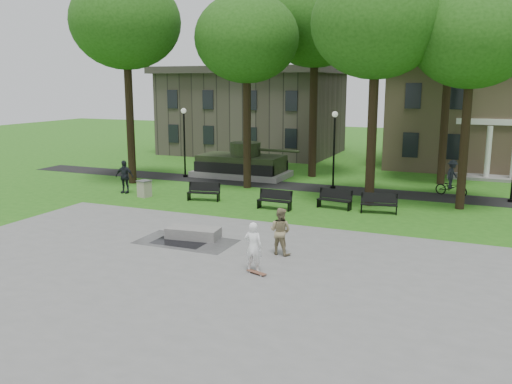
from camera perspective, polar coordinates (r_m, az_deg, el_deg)
ground at (r=22.66m, az=-1.30°, el=-5.00°), size 120.00×120.00×0.00m
plaza at (r=18.45m, az=-7.79°, el=-8.97°), size 22.00×16.00×0.02m
footpath at (r=33.65m, az=7.14°, el=0.37°), size 44.00×2.60×0.01m
building_right at (r=45.85m, az=24.53°, el=7.83°), size 17.00×12.00×8.60m
building_left at (r=50.50m, az=-0.31°, el=8.24°), size 15.00×10.00×7.20m
tree_0 at (r=35.81m, az=-13.57°, el=16.93°), size 6.80×6.80×12.97m
tree_1 at (r=33.26m, az=-0.98°, el=15.82°), size 6.20×6.20×11.63m
tree_2 at (r=28.97m, az=12.57°, el=16.93°), size 6.60×6.60×12.16m
tree_3 at (r=29.40m, az=21.84°, el=14.91°), size 6.00×6.00×11.19m
tree_4 at (r=37.65m, az=6.24°, el=17.43°), size 7.20×7.20×13.50m
tree_5 at (r=36.53m, az=19.84°, el=15.90°), size 6.40×6.40×12.44m
lamp_left at (r=37.46m, az=-7.56°, el=5.79°), size 0.36×0.36×4.73m
lamp_mid at (r=33.39m, az=8.22°, el=5.09°), size 0.36×0.36×4.73m
tank_monument at (r=37.56m, az=-1.50°, el=2.92°), size 7.45×3.40×2.40m
puddle at (r=22.38m, az=-8.07°, el=-5.27°), size 2.20×1.20×0.00m
concrete_block at (r=22.85m, az=-6.61°, el=-4.30°), size 2.30×1.24×0.45m
skateboard at (r=18.61m, az=0.05°, el=-8.53°), size 0.80×0.46×0.07m
skateboarder at (r=18.59m, az=-0.30°, el=-5.81°), size 0.68×0.48×1.76m
friend_watching at (r=20.45m, az=2.57°, el=-4.13°), size 0.98×0.81×1.81m
pedestrian_walker at (r=32.83m, az=-13.69°, el=1.57°), size 1.20×0.62×1.95m
cyclist at (r=33.06m, az=19.91°, el=1.07°), size 1.98×1.25×2.09m
park_bench_0 at (r=30.07m, az=-5.47°, el=0.09°), size 1.85×0.86×1.00m
park_bench_1 at (r=27.89m, az=2.01°, el=-0.76°), size 1.81×0.58×1.00m
park_bench_2 at (r=28.33m, az=8.28°, el=-0.68°), size 1.84×0.76×1.00m
park_bench_3 at (r=27.73m, az=12.86°, el=-1.12°), size 1.85×0.81×1.00m
trash_bin at (r=31.53m, az=-11.67°, el=0.36°), size 0.79×0.79×0.96m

